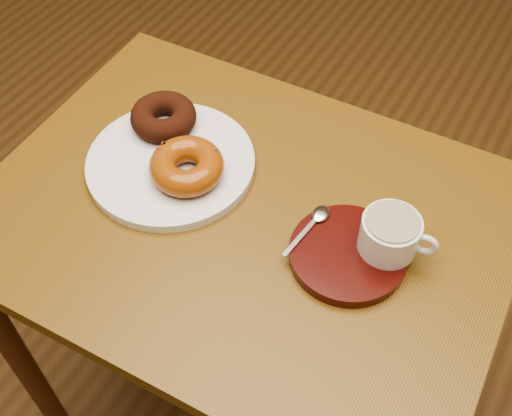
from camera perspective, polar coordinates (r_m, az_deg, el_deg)
The scene contains 8 objects.
ground at distance 1.59m, azimuth 3.33°, elevation -14.61°, with size 6.00×6.00×0.00m, color #55381A.
cafe_table at distance 1.03m, azimuth -0.96°, elevation -4.27°, with size 0.79×0.60×0.72m.
donut_plate at distance 1.00m, azimuth -7.58°, elevation 3.99°, with size 0.26×0.26×0.02m, color silver.
donut_cinnamon at distance 1.03m, azimuth -8.23°, elevation 8.05°, with size 0.11×0.11×0.04m, color black.
donut_caramel at distance 0.95m, azimuth -6.18°, elevation 3.73°, with size 0.13×0.13×0.04m.
saucer at distance 0.89m, azimuth 8.15°, elevation -4.08°, with size 0.16×0.16×0.02m, color #330906.
coffee_cup at distance 0.87m, azimuth 11.89°, elevation -2.29°, with size 0.11×0.08×0.06m.
teaspoon at distance 0.91m, azimuth 5.43°, elevation -0.89°, with size 0.03×0.11×0.01m.
Camera 1 is at (0.25, -0.61, 1.45)m, focal length 45.00 mm.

